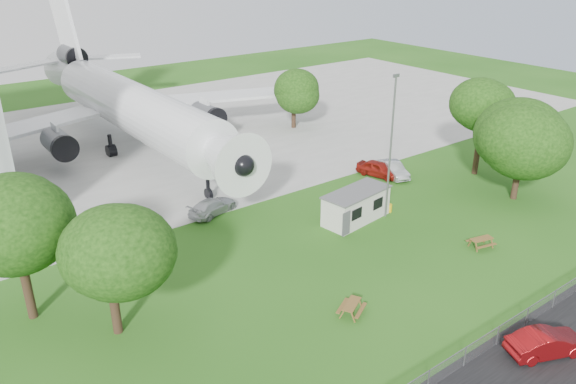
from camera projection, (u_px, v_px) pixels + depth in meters
ground at (367, 279)px, 38.74m from camera, size 160.00×160.00×0.00m
concrete_apron at (142, 140)px, 66.55m from camera, size 120.00×46.00×0.03m
airliner at (128, 103)px, 61.77m from camera, size 46.36×47.73×17.69m
site_cabin at (356, 206)px, 46.65m from camera, size 6.90×3.51×2.62m
picnic_west at (351, 314)px, 35.08m from camera, size 2.30×2.17×0.76m
picnic_east at (480, 247)px, 42.86m from camera, size 2.10×1.88×0.76m
fence at (485, 352)px, 31.78m from camera, size 58.00×0.04×1.30m
lamp_mast at (390, 150)px, 45.40m from camera, size 0.16×0.16×12.00m
tree_west_big at (14, 228)px, 32.33m from camera, size 7.61×7.61×9.97m
tree_west_small at (107, 253)px, 31.29m from camera, size 6.41×6.41×8.58m
tree_east_front at (523, 142)px, 49.04m from camera, size 8.15×8.15×9.50m
tree_east_back at (483, 110)px, 54.21m from camera, size 6.85×6.85×10.01m
tree_far_apron at (294, 92)px, 69.49m from camera, size 6.27×6.27×7.72m
car_centre_sedan at (547, 343)px, 31.30m from camera, size 4.83×3.21×1.51m
car_ne_hatch at (378, 169)px, 55.88m from camera, size 2.97×4.80×1.52m
car_ne_sedan at (393, 169)px, 55.86m from camera, size 2.93×4.73×1.47m
car_apron_van at (213, 206)px, 47.97m from camera, size 5.07×3.17×1.37m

